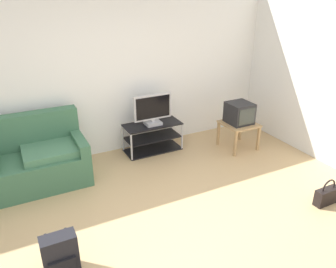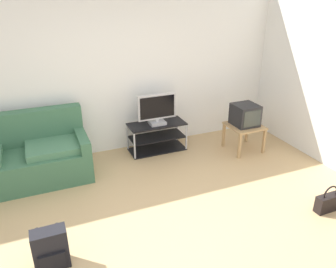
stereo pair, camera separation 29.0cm
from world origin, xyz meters
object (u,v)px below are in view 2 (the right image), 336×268
Objects in this scene: handbag at (329,202)px; couch at (16,160)px; tv_stand at (157,137)px; crt_tv at (245,115)px; backpack at (51,249)px; side_table at (244,129)px; flat_tv at (157,110)px.

couch is at bearing 147.74° from handbag.
couch is 5.56× the size of handbag.
tv_stand is 2.37× the size of crt_tv.
couch is 4.54× the size of backpack.
crt_tv is (-0.00, 0.02, 0.24)m from side_table.
couch reaches higher than side_table.
backpack reaches higher than handbag.
flat_tv is (0.00, -0.02, 0.49)m from tv_stand.
tv_stand is at bearing 157.30° from side_table.
flat_tv is (2.17, 0.15, 0.38)m from couch.
side_table is at bearing -21.89° from flat_tv.
handbag is at bearing -89.95° from side_table.
tv_stand is 2.74m from handbag.
tv_stand is 2.66× the size of handbag.
backpack is at bearing -133.34° from flat_tv.
side_table is (3.51, -0.39, 0.04)m from couch.
tv_stand is (2.17, 0.17, -0.10)m from couch.
side_table is (1.34, -0.56, 0.14)m from tv_stand.
side_table is at bearing -90.00° from crt_tv.
handbag is at bearing -89.95° from crt_tv.
couch reaches higher than crt_tv.
couch is 4.16m from handbag.
tv_stand is 1.46m from side_table.
crt_tv reaches higher than handbag.
flat_tv reaches higher than crt_tv.
side_table is 3.54m from backpack.
backpack is (-1.88, -1.99, -0.52)m from flat_tv.
couch is 2.21m from flat_tv.
side_table is 1.53× the size of handbag.
crt_tv is (1.34, -0.55, 0.39)m from tv_stand.
couch reaches higher than backpack.
side_table is 1.25× the size of backpack.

